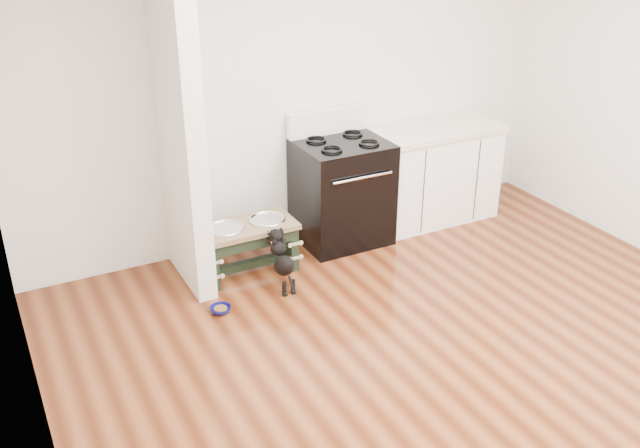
{
  "coord_description": "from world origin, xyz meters",
  "views": [
    {
      "loc": [
        -2.59,
        -2.88,
        2.93
      ],
      "look_at": [
        -0.26,
        1.59,
        0.5
      ],
      "focal_mm": 40.0,
      "sensor_mm": 36.0,
      "label": 1
    }
  ],
  "objects": [
    {
      "name": "partition_wall",
      "position": [
        -1.18,
        2.1,
        1.35
      ],
      "size": [
        0.15,
        0.8,
        2.7
      ],
      "primitive_type": "cube",
      "color": "silver",
      "rests_on": "ground"
    },
    {
      "name": "oven_range",
      "position": [
        0.25,
        2.16,
        0.48
      ],
      "size": [
        0.76,
        0.69,
        1.14
      ],
      "color": "black",
      "rests_on": "ground"
    },
    {
      "name": "ground",
      "position": [
        0.0,
        0.0,
        0.0
      ],
      "size": [
        5.0,
        5.0,
        0.0
      ],
      "primitive_type": "plane",
      "color": "#481E0C",
      "rests_on": "ground"
    },
    {
      "name": "floor_bowl",
      "position": [
        -1.15,
        1.5,
        0.03
      ],
      "size": [
        0.19,
        0.19,
        0.05
      ],
      "rotation": [
        0.0,
        0.0,
        0.27
      ],
      "color": "#0D105B",
      "rests_on": "ground"
    },
    {
      "name": "cabinet_run",
      "position": [
        1.23,
        2.18,
        0.45
      ],
      "size": [
        1.24,
        0.64,
        0.91
      ],
      "color": "white",
      "rests_on": "ground"
    },
    {
      "name": "puppy",
      "position": [
        -0.59,
        1.62,
        0.26
      ],
      "size": [
        0.14,
        0.41,
        0.48
      ],
      "color": "black",
      "rests_on": "ground"
    },
    {
      "name": "room_shell",
      "position": [
        0.0,
        0.0,
        1.62
      ],
      "size": [
        5.0,
        5.0,
        5.0
      ],
      "color": "silver",
      "rests_on": "ground"
    },
    {
      "name": "dog_feeder",
      "position": [
        -0.73,
        1.98,
        0.31
      ],
      "size": [
        0.79,
        0.42,
        0.45
      ],
      "color": "black",
      "rests_on": "ground"
    }
  ]
}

